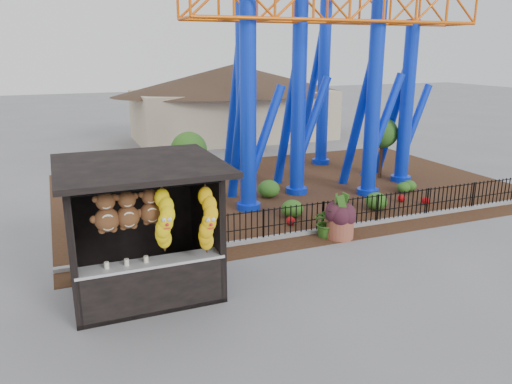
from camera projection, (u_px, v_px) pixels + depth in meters
name	position (u px, v px, depth m)	size (l,w,h in m)	color
ground	(282.00, 289.00, 11.78)	(120.00, 120.00, 0.00)	slate
mulch_bed	(288.00, 188.00, 20.36)	(18.00, 12.00, 0.02)	#331E11
curb	(356.00, 225.00, 15.89)	(18.00, 0.18, 0.12)	gray
prize_booth	(144.00, 232.00, 11.06)	(3.50, 3.40, 3.12)	black
picket_fence	(380.00, 209.00, 16.10)	(12.20, 0.06, 1.00)	black
roller_coaster	(314.00, 23.00, 19.20)	(11.00, 6.37, 10.82)	#0D30E1
terracotta_planter	(340.00, 228.00, 14.91)	(0.82, 0.82, 0.65)	#984C37
planter_foliage	(341.00, 207.00, 14.74)	(0.70, 0.70, 0.64)	#31131D
potted_plant	(327.00, 222.00, 14.95)	(0.86, 0.74, 0.95)	#215F1C
landscaping	(329.00, 196.00, 18.17)	(6.55, 3.70, 0.67)	#295619
pavilion	(233.00, 90.00, 30.92)	(15.00, 15.00, 4.80)	#BFAD8C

